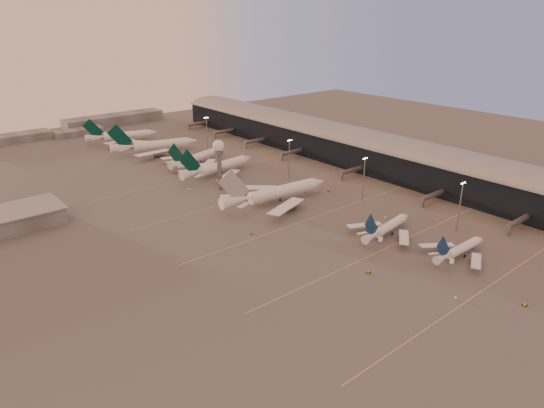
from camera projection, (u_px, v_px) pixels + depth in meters
ground at (378, 270)px, 195.19m from camera, size 700.00×700.00×0.00m
taxiway_markings at (329, 211)px, 253.01m from camera, size 180.00×185.25×0.02m
terminal at (352, 146)px, 334.18m from camera, size 57.00×362.00×23.04m
radar_tower at (219, 155)px, 276.00m from camera, size 6.40×6.40×31.10m
mast_a at (460, 204)px, 224.75m from camera, size 3.60×0.56×25.00m
mast_b at (364, 177)px, 262.16m from camera, size 3.60×0.56×25.00m
mast_c at (289, 157)px, 298.38m from camera, size 3.60×0.56×25.00m
mast_d at (207, 132)px, 361.34m from camera, size 3.60×0.56×25.00m
distant_horizon at (87, 125)px, 427.08m from camera, size 165.00×37.50×9.00m
narrowbody_near at (460, 251)px, 204.40m from camera, size 36.01×28.77×14.08m
narrowbody_mid at (387, 229)px, 224.39m from camera, size 40.16×31.85×15.75m
widebody_white at (276, 195)px, 262.84m from camera, size 68.17×54.39×23.99m
greentail_a at (218, 169)px, 308.46m from camera, size 58.81×47.23×21.41m
greentail_b at (197, 159)px, 330.14m from camera, size 51.48×40.94×19.30m
greentail_c at (156, 147)px, 357.18m from camera, size 63.11×50.30×23.45m
greentail_d at (122, 137)px, 387.33m from camera, size 55.48×44.27×20.52m
gsv_truck_a at (456, 297)px, 174.76m from camera, size 5.37×3.77×2.05m
gsv_tug_near at (525, 305)px, 170.87m from camera, size 2.24×3.26×0.87m
gsv_catering_a at (482, 237)px, 217.98m from camera, size 5.61×2.95×4.46m
gsv_tug_mid at (368, 272)px, 192.43m from camera, size 3.24×3.78×0.93m
gsv_truck_b at (386, 216)px, 243.53m from camera, size 5.31×2.47×2.07m
gsv_truck_c at (252, 232)px, 226.05m from camera, size 5.14×4.35×2.03m
gsv_catering_b at (329, 188)px, 278.99m from camera, size 6.25×4.40×4.70m
gsv_truck_d at (189, 189)px, 282.05m from camera, size 2.76×5.26×2.02m
gsv_tug_hangar at (240, 164)px, 328.98m from camera, size 3.41×2.35×0.90m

